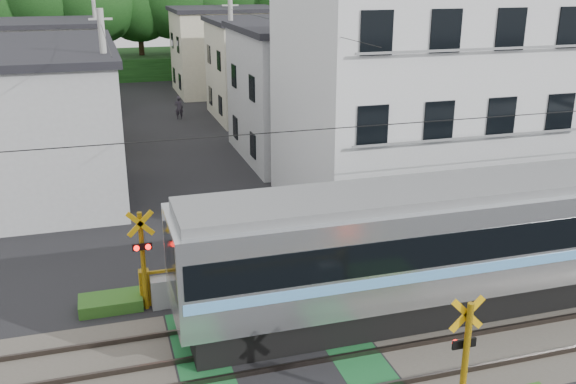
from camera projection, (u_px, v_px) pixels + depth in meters
name	position (u px, v px, depth m)	size (l,w,h in m)	color
ground	(279.00, 358.00, 16.32)	(120.00, 120.00, 0.00)	black
track_bed	(279.00, 357.00, 16.30)	(120.00, 120.00, 0.14)	#47423A
crossing_signal_far	(159.00, 284.00, 18.68)	(4.74, 0.65, 3.09)	#FAB60D
apartment_block	(417.00, 95.00, 25.72)	(10.20, 8.36, 9.30)	silver
houses_row	(165.00, 78.00, 38.79)	(22.07, 31.35, 6.80)	#B0B2B5
tree_hill	(140.00, 11.00, 58.13)	(40.00, 13.55, 11.48)	#1A4517
catenary	(498.00, 199.00, 16.79)	(60.00, 5.04, 7.00)	#2D2D33
utility_poles	(146.00, 72.00, 35.53)	(7.90, 42.00, 8.00)	#A5A5A0
pedestrian	(179.00, 108.00, 42.61)	(0.56, 0.37, 1.54)	#332E3A
weed_patches	(345.00, 343.00, 16.66)	(10.25, 8.80, 0.40)	#2D5E1E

